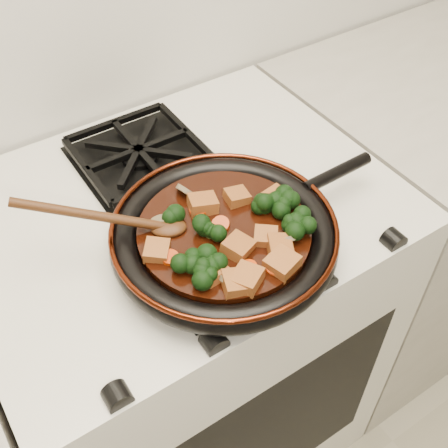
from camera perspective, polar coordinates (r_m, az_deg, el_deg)
stove at (r=1.35m, az=-3.66°, el=-11.65°), size 0.76×0.60×0.90m
burner_grate_front at (r=0.90m, az=-0.46°, el=-2.28°), size 0.23×0.23×0.03m
burner_grate_back at (r=1.08m, az=-8.62°, el=7.07°), size 0.23×0.23×0.03m
skillet at (r=0.88m, az=0.11°, el=-1.12°), size 0.48×0.36×0.05m
braising_sauce at (r=0.87m, az=0.00°, el=-0.95°), size 0.27×0.27×0.02m
tofu_cube_0 at (r=0.85m, az=4.26°, el=-1.34°), size 0.05×0.05×0.02m
tofu_cube_1 at (r=0.83m, az=-6.84°, el=-2.74°), size 0.05×0.05×0.02m
tofu_cube_2 at (r=0.83m, az=5.69°, el=-2.42°), size 0.05×0.05×0.03m
tofu_cube_3 at (r=0.79m, az=2.34°, el=-5.57°), size 0.06×0.05×0.02m
tofu_cube_4 at (r=0.81m, az=5.93°, el=-4.01°), size 0.05×0.05×0.03m
tofu_cube_5 at (r=0.80m, az=-1.18°, el=-4.81°), size 0.04×0.04×0.03m
tofu_cube_6 at (r=0.83m, az=1.44°, el=-2.38°), size 0.05×0.05×0.03m
tofu_cube_7 at (r=0.91m, az=1.32°, el=2.76°), size 0.04×0.04×0.02m
tofu_cube_8 at (r=0.91m, az=5.26°, el=2.78°), size 0.04×0.04×0.02m
tofu_cube_9 at (r=0.79m, az=1.29°, el=-6.01°), size 0.05×0.05×0.03m
tofu_cube_10 at (r=0.89m, az=-2.17°, el=2.01°), size 0.06×0.05×0.03m
broccoli_floret_0 at (r=0.81m, az=-1.03°, el=-3.64°), size 0.08×0.08×0.06m
broccoli_floret_1 at (r=0.87m, az=7.31°, el=0.03°), size 0.09×0.08×0.07m
broccoli_floret_2 at (r=0.87m, az=-4.62°, el=0.61°), size 0.07×0.07×0.06m
broccoli_floret_3 at (r=0.79m, az=-2.24°, el=-5.46°), size 0.08×0.07×0.07m
broccoli_floret_4 at (r=0.81m, az=-3.34°, el=-4.18°), size 0.08×0.08×0.06m
broccoli_floret_5 at (r=0.89m, az=4.39°, el=1.98°), size 0.08×0.08×0.06m
broccoli_floret_6 at (r=0.85m, az=-1.41°, el=-0.69°), size 0.09×0.08×0.07m
broccoli_floret_7 at (r=0.86m, az=7.63°, el=-0.67°), size 0.09×0.09×0.06m
broccoli_floret_8 at (r=0.89m, az=6.08°, el=1.83°), size 0.07×0.07×0.07m
broccoli_floret_9 at (r=0.90m, az=5.88°, el=2.33°), size 0.08×0.08×0.07m
carrot_coin_0 at (r=0.87m, az=-0.33°, el=-0.02°), size 0.03×0.03×0.02m
carrot_coin_1 at (r=0.81m, az=5.29°, el=-4.29°), size 0.03×0.03×0.01m
carrot_coin_2 at (r=0.81m, az=2.40°, el=-4.57°), size 0.03×0.03×0.02m
carrot_coin_3 at (r=0.89m, az=-2.56°, el=1.42°), size 0.03×0.03×0.01m
carrot_coin_4 at (r=0.82m, az=-5.50°, el=-3.41°), size 0.03×0.03×0.01m
mushroom_slice_0 at (r=0.85m, az=6.49°, el=-1.47°), size 0.04×0.03×0.03m
mushroom_slice_1 at (r=0.80m, az=0.57°, el=-5.36°), size 0.04×0.04×0.02m
mushroom_slice_2 at (r=0.80m, az=2.40°, el=-5.05°), size 0.05×0.05×0.02m
mushroom_slice_3 at (r=0.92m, az=-3.89°, el=3.32°), size 0.03×0.04×0.03m
mushroom_slice_4 at (r=0.87m, az=-6.48°, el=0.37°), size 0.03×0.03×0.02m
wooden_spoon at (r=0.86m, az=-9.92°, el=0.35°), size 0.14×0.09×0.23m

